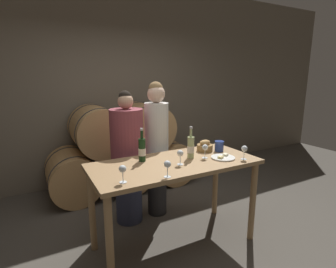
% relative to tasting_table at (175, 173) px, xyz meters
% --- Properties ---
extents(ground_plane, '(10.00, 10.00, 0.00)m').
position_rel_tasting_table_xyz_m(ground_plane, '(0.00, 0.00, -0.78)').
color(ground_plane, '#4C473F').
extents(stone_wall_back, '(10.00, 0.12, 3.20)m').
position_rel_tasting_table_xyz_m(stone_wall_back, '(0.00, 2.15, 0.82)').
color(stone_wall_back, '#706656').
rests_on(stone_wall_back, ground_plane).
extents(barrel_stack, '(2.21, 0.83, 1.32)m').
position_rel_tasting_table_xyz_m(barrel_stack, '(-0.00, 1.61, -0.19)').
color(barrel_stack, tan).
rests_on(barrel_stack, ground_plane).
extents(tasting_table, '(1.65, 0.74, 0.90)m').
position_rel_tasting_table_xyz_m(tasting_table, '(0.00, 0.00, 0.00)').
color(tasting_table, '#99754C').
rests_on(tasting_table, ground_plane).
extents(person_left, '(0.38, 0.38, 1.57)m').
position_rel_tasting_table_xyz_m(person_left, '(-0.26, 0.67, 0.00)').
color(person_left, '#2D334C').
rests_on(person_left, ground_plane).
extents(person_right, '(0.29, 0.29, 1.66)m').
position_rel_tasting_table_xyz_m(person_right, '(0.12, 0.67, 0.09)').
color(person_right, '#232326').
rests_on(person_right, ground_plane).
extents(wine_bottle_red, '(0.07, 0.07, 0.33)m').
position_rel_tasting_table_xyz_m(wine_bottle_red, '(-0.27, 0.17, 0.24)').
color(wine_bottle_red, '#193819').
rests_on(wine_bottle_red, tasting_table).
extents(wine_bottle_white, '(0.07, 0.07, 0.33)m').
position_rel_tasting_table_xyz_m(wine_bottle_white, '(0.20, 0.03, 0.24)').
color(wine_bottle_white, '#ADBC7F').
rests_on(wine_bottle_white, tasting_table).
extents(blue_crock, '(0.11, 0.11, 0.12)m').
position_rel_tasting_table_xyz_m(blue_crock, '(0.61, 0.08, 0.18)').
color(blue_crock, navy).
rests_on(blue_crock, tasting_table).
extents(bread_basket, '(0.17, 0.17, 0.13)m').
position_rel_tasting_table_xyz_m(bread_basket, '(0.48, 0.17, 0.17)').
color(bread_basket, olive).
rests_on(bread_basket, tasting_table).
extents(cheese_plate, '(0.24, 0.24, 0.04)m').
position_rel_tasting_table_xyz_m(cheese_plate, '(0.49, -0.13, 0.13)').
color(cheese_plate, white).
rests_on(cheese_plate, tasting_table).
extents(wine_glass_far_left, '(0.06, 0.06, 0.14)m').
position_rel_tasting_table_xyz_m(wine_glass_far_left, '(-0.62, -0.24, 0.23)').
color(wine_glass_far_left, white).
rests_on(wine_glass_far_left, tasting_table).
extents(wine_glass_left, '(0.06, 0.06, 0.14)m').
position_rel_tasting_table_xyz_m(wine_glass_left, '(-0.25, -0.31, 0.23)').
color(wine_glass_left, white).
rests_on(wine_glass_left, tasting_table).
extents(wine_glass_center, '(0.06, 0.06, 0.14)m').
position_rel_tasting_table_xyz_m(wine_glass_center, '(0.00, -0.09, 0.23)').
color(wine_glass_center, white).
rests_on(wine_glass_center, tasting_table).
extents(wine_glass_right, '(0.06, 0.06, 0.14)m').
position_rel_tasting_table_xyz_m(wine_glass_right, '(0.33, -0.04, 0.23)').
color(wine_glass_right, white).
rests_on(wine_glass_right, tasting_table).
extents(wine_glass_far_right, '(0.06, 0.06, 0.14)m').
position_rel_tasting_table_xyz_m(wine_glass_far_right, '(0.65, -0.26, 0.23)').
color(wine_glass_far_right, white).
rests_on(wine_glass_far_right, tasting_table).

